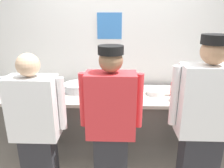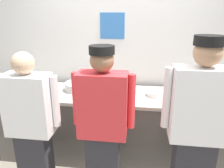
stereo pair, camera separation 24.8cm
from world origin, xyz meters
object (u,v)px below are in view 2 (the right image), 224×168
at_px(ramekin_orange_sauce, 25,86).
at_px(chefs_knife, 130,91).
at_px(deli_cup, 216,100).
at_px(chef_far_right, 197,129).
at_px(plate_stack_front, 156,94).
at_px(squeeze_bottle_secondary, 198,97).
at_px(chef_center, 103,126).
at_px(squeeze_bottle_primary, 173,90).
at_px(sheet_tray, 194,95).
at_px(ramekin_green_sauce, 50,87).
at_px(mixing_bowl_steel, 78,86).
at_px(chef_near_left, 32,126).
at_px(ramekin_red_sauce, 173,101).

bearing_deg(ramekin_orange_sauce, chefs_knife, 1.68).
distance_m(ramekin_orange_sauce, chefs_knife, 1.46).
bearing_deg(deli_cup, chef_far_right, -119.43).
bearing_deg(chef_far_right, plate_stack_front, 111.76).
height_order(squeeze_bottle_secondary, deli_cup, squeeze_bottle_secondary).
xyz_separation_m(chef_center, squeeze_bottle_secondary, (0.97, 0.51, 0.14)).
height_order(chef_center, chefs_knife, chef_center).
height_order(chef_far_right, squeeze_bottle_primary, chef_far_right).
bearing_deg(chefs_knife, sheet_tray, -5.62).
xyz_separation_m(chef_far_right, squeeze_bottle_primary, (-0.11, 0.73, 0.09)).
bearing_deg(chefs_knife, ramekin_green_sauce, -177.56).
distance_m(plate_stack_front, ramekin_green_sauce, 1.42).
relative_size(sheet_tray, squeeze_bottle_secondary, 2.11).
bearing_deg(sheet_tray, mixing_bowl_steel, 178.60).
distance_m(plate_stack_front, mixing_bowl_steel, 1.02).
height_order(chef_near_left, plate_stack_front, chef_near_left).
relative_size(mixing_bowl_steel, squeeze_bottle_primary, 1.77).
relative_size(squeeze_bottle_primary, deli_cup, 1.91).
distance_m(squeeze_bottle_secondary, chefs_knife, 0.85).
distance_m(chef_far_right, chefs_knife, 1.11).
bearing_deg(chef_far_right, ramekin_red_sauce, 103.01).
xyz_separation_m(chef_near_left, ramekin_red_sauce, (1.43, 0.56, 0.11)).
xyz_separation_m(chef_center, mixing_bowl_steel, (-0.48, 0.83, 0.10)).
height_order(chef_near_left, mixing_bowl_steel, chef_near_left).
distance_m(chef_center, ramekin_orange_sauce, 1.50).
xyz_separation_m(sheet_tray, chefs_knife, (-0.79, 0.08, -0.01)).
relative_size(chef_near_left, mixing_bowl_steel, 4.33).
distance_m(chef_center, plate_stack_front, 0.92).
xyz_separation_m(squeeze_bottle_secondary, ramekin_red_sauce, (-0.26, 0.03, -0.07)).
distance_m(chef_far_right, deli_cup, 0.69).
bearing_deg(ramekin_orange_sauce, ramekin_red_sauce, -8.46).
xyz_separation_m(mixing_bowl_steel, chefs_knife, (0.69, 0.04, -0.05)).
height_order(sheet_tray, ramekin_orange_sauce, ramekin_orange_sauce).
bearing_deg(chef_center, ramekin_green_sauce, 136.99).
relative_size(ramekin_green_sauce, chefs_knife, 0.36).
xyz_separation_m(plate_stack_front, mixing_bowl_steel, (-1.01, 0.09, 0.02)).
relative_size(chef_near_left, deli_cup, 14.64).
relative_size(chef_center, mixing_bowl_steel, 4.51).
bearing_deg(chef_center, sheet_tray, 38.21).
bearing_deg(mixing_bowl_steel, chefs_knife, 3.48).
distance_m(plate_stack_front, sheet_tray, 0.47).
height_order(chef_center, squeeze_bottle_primary, chef_center).
relative_size(chef_far_right, plate_stack_front, 7.82).
distance_m(squeeze_bottle_primary, ramekin_green_sauce, 1.63).
bearing_deg(ramekin_orange_sauce, mixing_bowl_steel, 0.07).
distance_m(ramekin_green_sauce, chefs_knife, 1.09).
relative_size(plate_stack_front, mixing_bowl_steel, 0.61).
xyz_separation_m(plate_stack_front, ramekin_orange_sauce, (-1.79, 0.09, -0.01)).
xyz_separation_m(chef_near_left, ramekin_green_sauce, (-0.16, 0.85, 0.11)).
relative_size(squeeze_bottle_primary, ramekin_orange_sauce, 1.89).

